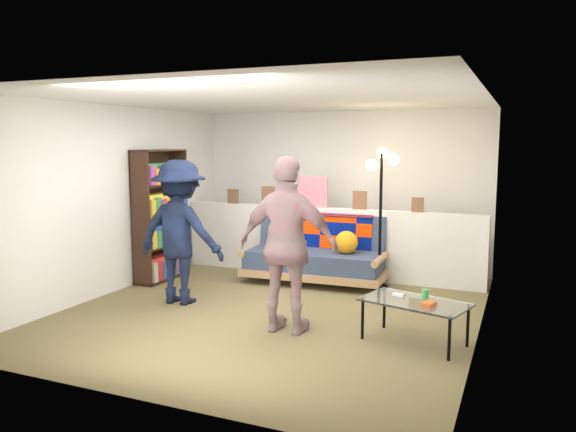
% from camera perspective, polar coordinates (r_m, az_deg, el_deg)
% --- Properties ---
extents(ground, '(5.00, 5.00, 0.00)m').
position_cam_1_polar(ground, '(6.61, -1.37, -9.48)').
color(ground, brown).
rests_on(ground, ground).
extents(room_shell, '(4.60, 5.05, 2.45)m').
position_cam_1_polar(room_shell, '(6.76, 0.24, 5.30)').
color(room_shell, silver).
rests_on(room_shell, ground).
extents(half_wall_ledge, '(4.45, 0.15, 1.00)m').
position_cam_1_polar(half_wall_ledge, '(8.12, 3.86, -2.66)').
color(half_wall_ledge, silver).
rests_on(half_wall_ledge, ground).
extents(ledge_decor, '(2.97, 0.02, 0.45)m').
position_cam_1_polar(ledge_decor, '(8.09, 2.34, 2.15)').
color(ledge_decor, brown).
rests_on(ledge_decor, half_wall_ledge).
extents(futon_sofa, '(1.98, 1.02, 0.83)m').
position_cam_1_polar(futon_sofa, '(7.81, 3.01, -3.90)').
color(futon_sofa, '#A87E52').
rests_on(futon_sofa, ground).
extents(bookshelf, '(0.30, 0.91, 1.83)m').
position_cam_1_polar(bookshelf, '(8.07, -12.81, -0.35)').
color(bookshelf, black).
rests_on(bookshelf, ground).
extents(coffee_table, '(1.10, 0.79, 0.52)m').
position_cam_1_polar(coffee_table, '(5.59, 12.82, -8.71)').
color(coffee_table, black).
rests_on(coffee_table, ground).
extents(floor_lamp, '(0.43, 0.36, 1.87)m').
position_cam_1_polar(floor_lamp, '(7.44, 9.49, 2.71)').
color(floor_lamp, black).
rests_on(floor_lamp, ground).
extents(person_left, '(1.12, 0.65, 1.73)m').
position_cam_1_polar(person_left, '(6.84, -10.92, -1.62)').
color(person_left, black).
rests_on(person_left, ground).
extents(person_right, '(1.06, 0.45, 1.80)m').
position_cam_1_polar(person_right, '(5.66, 0.00, -3.01)').
color(person_right, '#CC848E').
rests_on(person_right, ground).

